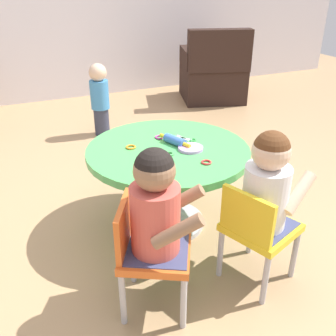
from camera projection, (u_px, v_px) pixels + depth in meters
ground_plane at (168, 223)px, 2.36m from camera, size 10.00×10.00×0.00m
craft_table at (168, 166)px, 2.18m from camera, size 0.92×0.92×0.51m
child_chair_left at (148, 250)px, 1.66m from camera, size 0.41×0.41×0.54m
seated_child_left at (156, 206)px, 1.55m from camera, size 0.43×0.40×0.51m
child_chair_right at (257, 229)px, 1.79m from camera, size 0.38×0.38×0.54m
seated_child_right at (267, 184)px, 1.71m from camera, size 0.42×0.37×0.51m
armchair_dark at (213, 74)px, 4.54m from camera, size 0.89×0.90×0.85m
toddler_standing at (100, 98)px, 3.50m from camera, size 0.17×0.17×0.67m
rolling_pin at (175, 140)px, 2.16m from camera, size 0.10×0.22×0.05m
craft_scissors at (187, 140)px, 2.23m from camera, size 0.11×0.14×0.01m
playdough_blob_0 at (191, 148)px, 2.10m from camera, size 0.14×0.14×0.02m
cookie_cutter_0 at (160, 137)px, 2.25m from camera, size 0.06×0.06×0.01m
cookie_cutter_1 at (131, 147)px, 2.12m from camera, size 0.06×0.06×0.01m
cookie_cutter_2 at (206, 162)px, 1.95m from camera, size 0.05×0.05×0.01m
cookie_cutter_3 at (169, 154)px, 2.05m from camera, size 0.05×0.05×0.01m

